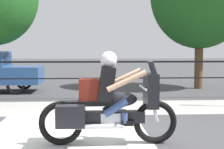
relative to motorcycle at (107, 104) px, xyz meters
The scene contains 5 objects.
ground_plane 0.84m from the motorcycle, 63.76° to the left, with size 120.00×120.00×0.00m, color #424244.
sidewalk_band 3.88m from the motorcycle, 86.97° to the left, with size 44.00×2.40×0.01m, color #A8A59E.
crosswalk_band 1.06m from the motorcycle, 164.67° to the left, with size 3.17×6.00×0.01m, color silver.
fence_railing 5.48m from the motorcycle, 87.89° to the left, with size 36.00×0.05×1.28m.
motorcycle is the anchor object (origin of this frame).
Camera 1 is at (-0.49, -6.30, 1.65)m, focal length 55.00 mm.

